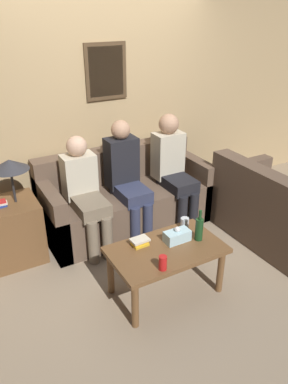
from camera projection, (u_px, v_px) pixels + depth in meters
name	position (u px, v px, depth m)	size (l,w,h in m)	color
ground_plane	(146.00, 243.00, 4.11)	(16.00, 16.00, 0.00)	gray
wall_back	(106.00, 107.00, 4.26)	(9.00, 0.08, 2.60)	tan
couch_main	(126.00, 200.00, 4.35)	(1.92, 0.82, 0.88)	brown
couch_side	(284.00, 218.00, 3.97)	(0.82, 1.60, 0.88)	brown
coffee_table	(166.00, 255.00, 3.25)	(0.98, 0.58, 0.47)	brown
side_table_with_lamp	(14.00, 226.00, 3.73)	(0.51, 0.51, 1.07)	brown
wine_bottle	(199.00, 229.00, 3.29)	(0.07, 0.07, 0.30)	#19421E
drinking_glass	(185.00, 223.00, 3.49)	(0.08, 0.08, 0.10)	silver
book_stack	(140.00, 242.00, 3.24)	(0.16, 0.12, 0.06)	gold
soda_can	(163.00, 263.00, 2.93)	(0.07, 0.07, 0.12)	red
tissue_box	(177.00, 236.00, 3.29)	(0.23, 0.12, 0.14)	silver
person_left	(85.00, 190.00, 3.83)	(0.34, 0.65, 1.18)	#756651
person_middle	(127.00, 175.00, 4.05)	(0.34, 0.61, 1.27)	#2D334C
person_right	(173.00, 165.00, 4.27)	(0.34, 0.62, 1.27)	black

